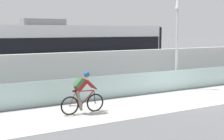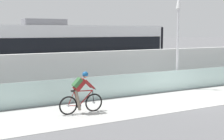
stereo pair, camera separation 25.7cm
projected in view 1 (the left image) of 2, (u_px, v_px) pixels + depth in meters
name	position (u px, v px, depth m)	size (l,w,h in m)	color
ground_plane	(192.00, 98.00, 14.34)	(200.00, 200.00, 0.00)	slate
bike_path_deck	(193.00, 98.00, 14.34)	(32.00, 3.20, 0.01)	beige
glass_parapet	(168.00, 81.00, 15.88)	(32.00, 0.05, 1.07)	silver
concrete_barrier_wall	(148.00, 68.00, 17.38)	(32.00, 0.36, 2.08)	silver
tram_rail_near	(125.00, 80.00, 19.68)	(32.00, 0.08, 0.01)	#595654
tram_rail_far	(115.00, 77.00, 20.93)	(32.00, 0.08, 0.01)	#595654
tram	(76.00, 51.00, 18.58)	(11.06, 2.54, 3.81)	silver
cyclist_on_bike	(82.00, 93.00, 11.57)	(1.77, 0.58, 1.61)	black
lamp_post_antenna	(177.00, 28.00, 16.17)	(0.28, 0.28, 5.20)	gray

